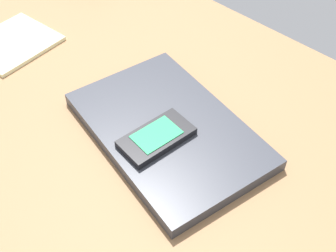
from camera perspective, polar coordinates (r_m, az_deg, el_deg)
name	(u,v)px	position (r cm, az deg, el deg)	size (l,w,h in cm)	color
desk_surface	(130,128)	(77.58, -4.88, -0.22)	(120.00, 80.00, 3.00)	olive
laptop_closed	(168,130)	(73.40, 0.00, -0.49)	(32.82, 21.34, 2.18)	#33353D
cell_phone_on_laptop	(156,137)	(69.97, -1.48, -1.44)	(7.27, 12.24, 1.34)	black
notepad	(13,43)	(98.15, -19.23, 10.00)	(14.46, 15.93, 0.80)	#F2EDB2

